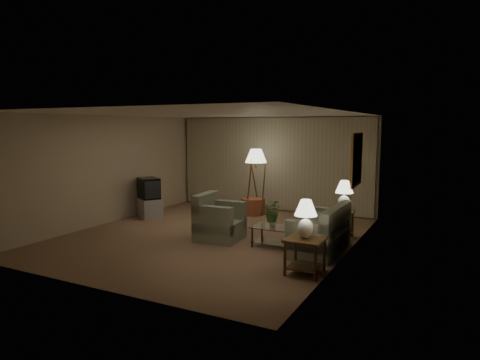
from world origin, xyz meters
name	(u,v)px	position (x,y,z in m)	size (l,w,h in m)	color
ground	(212,236)	(0.00, 0.00, 0.00)	(7.00, 7.00, 0.00)	#8C624D
room_shell	(243,154)	(0.02, 1.51, 1.75)	(6.04, 7.02, 2.72)	beige
sofa	(320,233)	(2.50, -0.08, 0.36)	(1.66, 0.88, 0.72)	gray
armchair	(220,222)	(0.32, -0.20, 0.39)	(1.07, 1.03, 0.78)	gray
side_table_near	(305,249)	(2.65, -1.43, 0.42)	(0.61, 0.61, 0.60)	#3C2510
side_table_far	(343,220)	(2.65, 1.17, 0.39)	(0.44, 0.37, 0.60)	#3C2510
table_lamp_near	(306,216)	(2.65, -1.43, 0.98)	(0.37, 0.37, 0.64)	white
table_lamp_far	(344,193)	(2.65, 1.17, 0.99)	(0.39, 0.39, 0.66)	white
coffee_table	(280,234)	(1.70, -0.18, 0.28)	(1.13, 0.62, 0.41)	silver
tv_cabinet	(149,208)	(-2.55, 0.97, 0.25)	(0.98, 0.89, 0.50)	#B0B0B2
crt_tv	(149,188)	(-2.55, 0.97, 0.78)	(0.80, 0.74, 0.56)	black
floor_lamp	(256,180)	(-0.11, 2.55, 0.95)	(0.59, 0.59, 1.81)	#3C2510
ottoman	(253,206)	(-0.19, 2.55, 0.22)	(0.67, 0.67, 0.44)	#B2653C
vase	(273,223)	(1.55, -0.18, 0.49)	(0.15, 0.15, 0.16)	white
flowers	(273,208)	(1.55, -0.18, 0.80)	(0.41, 0.36, 0.46)	#417031
book	(290,229)	(1.95, -0.28, 0.42)	(0.17, 0.24, 0.02)	olive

